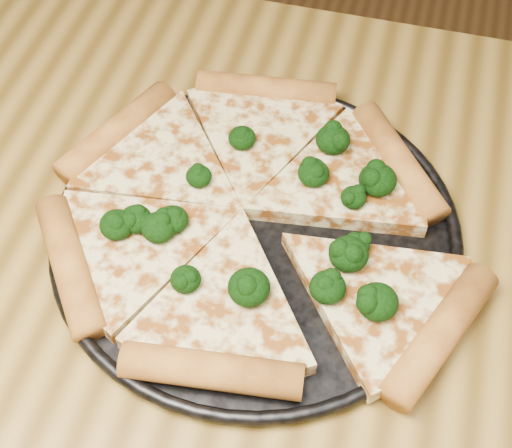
# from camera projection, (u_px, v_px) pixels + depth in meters

# --- Properties ---
(dining_table) EXTENTS (1.20, 0.90, 0.75)m
(dining_table) POSITION_uv_depth(u_px,v_px,m) (117.00, 385.00, 0.66)
(dining_table) COLOR olive
(dining_table) RESTS_ON ground
(pizza_pan) EXTENTS (0.36, 0.36, 0.02)m
(pizza_pan) POSITION_uv_depth(u_px,v_px,m) (256.00, 230.00, 0.64)
(pizza_pan) COLOR black
(pizza_pan) RESTS_ON dining_table
(pizza) EXTENTS (0.40, 0.35, 0.03)m
(pizza) POSITION_uv_depth(u_px,v_px,m) (249.00, 214.00, 0.64)
(pizza) COLOR #DFCD88
(pizza) RESTS_ON pizza_pan
(broccoli_florets) EXTENTS (0.25, 0.21, 0.03)m
(broccoli_florets) POSITION_uv_depth(u_px,v_px,m) (278.00, 222.00, 0.62)
(broccoli_florets) COLOR black
(broccoli_florets) RESTS_ON pizza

